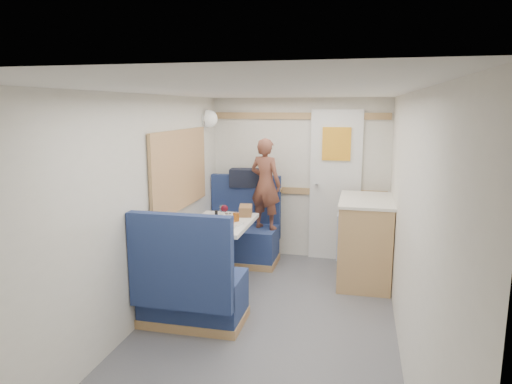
% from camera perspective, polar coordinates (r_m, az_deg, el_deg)
% --- Properties ---
extents(floor, '(4.50, 4.50, 0.00)m').
position_cam_1_polar(floor, '(3.94, 0.56, -18.06)').
color(floor, '#515156').
rests_on(floor, ground).
extents(ceiling, '(4.50, 4.50, 0.00)m').
position_cam_1_polar(ceiling, '(3.46, 0.62, 12.44)').
color(ceiling, silver).
rests_on(ceiling, wall_back).
extents(wall_back, '(2.20, 0.02, 2.00)m').
position_cam_1_polar(wall_back, '(5.74, 5.43, 1.65)').
color(wall_back, silver).
rests_on(wall_back, floor).
extents(wall_left, '(0.02, 4.50, 2.00)m').
position_cam_1_polar(wall_left, '(3.95, -15.22, -2.79)').
color(wall_left, silver).
rests_on(wall_left, floor).
extents(wall_right, '(0.02, 4.50, 2.00)m').
position_cam_1_polar(wall_right, '(3.51, 18.48, -4.64)').
color(wall_right, silver).
rests_on(wall_right, floor).
extents(oak_trim_low, '(2.15, 0.02, 0.08)m').
position_cam_1_polar(oak_trim_low, '(5.75, 5.38, 0.15)').
color(oak_trim_low, '#AA7B4C').
rests_on(oak_trim_low, wall_back).
extents(oak_trim_high, '(2.15, 0.02, 0.08)m').
position_cam_1_polar(oak_trim_high, '(5.66, 5.55, 9.45)').
color(oak_trim_high, '#AA7B4C').
rests_on(oak_trim_high, wall_back).
extents(side_window, '(0.04, 1.30, 0.72)m').
position_cam_1_polar(side_window, '(4.78, -9.52, 2.78)').
color(side_window, gray).
rests_on(side_window, wall_left).
extents(rear_door, '(0.62, 0.12, 1.86)m').
position_cam_1_polar(rear_door, '(5.68, 9.89, 1.15)').
color(rear_door, white).
rests_on(rear_door, wall_back).
extents(dinette_table, '(0.62, 0.92, 0.72)m').
position_cam_1_polar(dinette_table, '(4.78, -4.48, -5.50)').
color(dinette_table, white).
rests_on(dinette_table, floor).
extents(bench_far, '(0.90, 0.59, 1.05)m').
position_cam_1_polar(bench_far, '(5.65, -1.80, -5.73)').
color(bench_far, navy).
rests_on(bench_far, floor).
extents(bench_near, '(0.90, 0.59, 1.05)m').
position_cam_1_polar(bench_near, '(4.10, -8.13, -12.32)').
color(bench_near, navy).
rests_on(bench_near, floor).
extents(ledge, '(0.90, 0.14, 0.04)m').
position_cam_1_polar(ledge, '(5.76, -1.18, 0.51)').
color(ledge, '#AA7B4C').
rests_on(ledge, bench_far).
extents(dome_light, '(0.20, 0.20, 0.20)m').
position_cam_1_polar(dome_light, '(5.52, -5.89, 9.11)').
color(dome_light, white).
rests_on(dome_light, wall_left).
extents(galley_counter, '(0.57, 0.92, 0.92)m').
position_cam_1_polar(galley_counter, '(5.13, 13.40, -5.80)').
color(galley_counter, '#AA7B4C').
rests_on(galley_counter, floor).
extents(person, '(0.46, 0.38, 1.08)m').
position_cam_1_polar(person, '(5.39, 1.19, 1.01)').
color(person, brown).
rests_on(person, bench_far).
extents(duffel_bag, '(0.48, 0.27, 0.22)m').
position_cam_1_polar(duffel_bag, '(5.73, -0.93, 1.79)').
color(duffel_bag, black).
rests_on(duffel_bag, ledge).
extents(tray, '(0.34, 0.40, 0.02)m').
position_cam_1_polar(tray, '(4.54, -4.03, -4.22)').
color(tray, silver).
rests_on(tray, dinette_table).
extents(orange_fruit, '(0.07, 0.07, 0.07)m').
position_cam_1_polar(orange_fruit, '(4.51, -3.15, -3.76)').
color(orange_fruit, '#D85509').
rests_on(orange_fruit, tray).
extents(cheese_block, '(0.10, 0.06, 0.04)m').
position_cam_1_polar(cheese_block, '(4.39, -6.30, -4.41)').
color(cheese_block, '#EDDA89').
rests_on(cheese_block, tray).
extents(wine_glass, '(0.08, 0.08, 0.17)m').
position_cam_1_polar(wine_glass, '(4.75, -3.96, -2.15)').
color(wine_glass, white).
rests_on(wine_glass, dinette_table).
extents(tumbler_left, '(0.07, 0.07, 0.11)m').
position_cam_1_polar(tumbler_left, '(4.49, -7.14, -3.87)').
color(tumbler_left, silver).
rests_on(tumbler_left, dinette_table).
extents(tumbler_mid, '(0.07, 0.07, 0.11)m').
position_cam_1_polar(tumbler_mid, '(5.00, -4.20, -2.30)').
color(tumbler_mid, white).
rests_on(tumbler_mid, dinette_table).
extents(tumbler_right, '(0.07, 0.07, 0.11)m').
position_cam_1_polar(tumbler_right, '(4.65, -3.47, -3.30)').
color(tumbler_right, white).
rests_on(tumbler_right, dinette_table).
extents(beer_glass, '(0.07, 0.07, 0.10)m').
position_cam_1_polar(beer_glass, '(4.66, -2.52, -3.28)').
color(beer_glass, brown).
rests_on(beer_glass, dinette_table).
extents(pepper_grinder, '(0.03, 0.03, 0.09)m').
position_cam_1_polar(pepper_grinder, '(4.85, -4.98, -2.86)').
color(pepper_grinder, black).
rests_on(pepper_grinder, dinette_table).
extents(salt_grinder, '(0.04, 0.04, 0.09)m').
position_cam_1_polar(salt_grinder, '(4.64, -3.92, -3.43)').
color(salt_grinder, white).
rests_on(salt_grinder, dinette_table).
extents(bread_loaf, '(0.18, 0.27, 0.10)m').
position_cam_1_polar(bread_loaf, '(5.00, -1.30, -2.32)').
color(bread_loaf, olive).
rests_on(bread_loaf, dinette_table).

